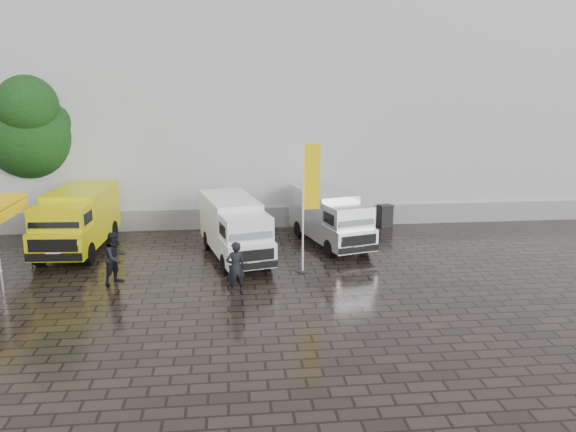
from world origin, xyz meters
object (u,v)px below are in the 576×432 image
object	(u,v)px
van_yellow	(77,222)
van_silver	(330,219)
person_front	(236,267)
flagpole	(308,199)
wheelie_bin	(385,215)
van_white	(235,230)
person_tent	(116,258)

from	to	relation	value
van_yellow	van_silver	bearing A→B (deg)	3.63
person_front	van_yellow	bearing A→B (deg)	-55.21
flagpole	person_front	size ratio (longest dim) A/B	2.78
wheelie_bin	person_front	world-z (taller)	person_front
van_white	van_silver	size ratio (longest dim) A/B	1.03
flagpole	person_front	bearing A→B (deg)	-144.54
person_front	person_tent	distance (m)	4.47
flagpole	person_tent	xyz separation A→B (m)	(-6.97, -0.52, -1.88)
wheelie_bin	person_front	size ratio (longest dim) A/B	0.59
wheelie_bin	person_tent	xyz separation A→B (m)	(-11.75, -6.89, 0.40)
van_white	flagpole	size ratio (longest dim) A/B	1.09
van_yellow	wheelie_bin	world-z (taller)	van_yellow
person_front	van_silver	bearing A→B (deg)	-143.12
van_silver	flagpole	distance (m)	4.12
van_white	person_tent	bearing A→B (deg)	-162.91
van_yellow	van_white	size ratio (longest dim) A/B	1.01
flagpole	van_white	bearing A→B (deg)	144.28
van_silver	person_tent	bearing A→B (deg)	-169.76
van_white	van_silver	bearing A→B (deg)	7.21
van_silver	person_tent	world-z (taller)	van_silver
van_yellow	wheelie_bin	size ratio (longest dim) A/B	5.19
van_silver	wheelie_bin	xyz separation A→B (m)	(3.31, 2.90, -0.63)
flagpole	person_front	distance (m)	3.87
flagpole	wheelie_bin	xyz separation A→B (m)	(4.79, 6.37, -2.29)
van_white	wheelie_bin	bearing A→B (deg)	17.68
flagpole	person_tent	bearing A→B (deg)	-175.69
van_white	van_silver	distance (m)	4.44
flagpole	person_front	world-z (taller)	flagpole
person_tent	flagpole	bearing A→B (deg)	-48.91
person_front	wheelie_bin	bearing A→B (deg)	-147.41
person_front	person_tent	world-z (taller)	person_tent
flagpole	van_yellow	bearing A→B (deg)	159.18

